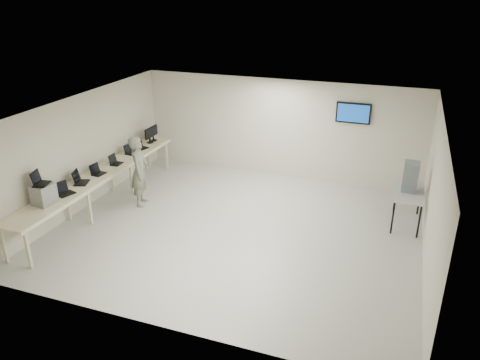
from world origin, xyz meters
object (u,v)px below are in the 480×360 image
(workbench, at_px, (100,176))
(equipment_box, at_px, (44,194))
(soldier, at_px, (140,171))
(side_table, at_px, (409,194))

(workbench, xyz_separation_m, equipment_box, (-0.06, -1.84, 0.29))
(workbench, relative_size, equipment_box, 13.55)
(equipment_box, height_order, soldier, soldier)
(soldier, bearing_deg, workbench, 98.92)
(workbench, relative_size, side_table, 4.28)
(soldier, bearing_deg, side_table, -98.57)
(equipment_box, bearing_deg, workbench, 93.19)
(workbench, xyz_separation_m, side_table, (7.19, 1.61, -0.06))
(workbench, height_order, side_table, workbench)
(workbench, distance_m, soldier, 0.96)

